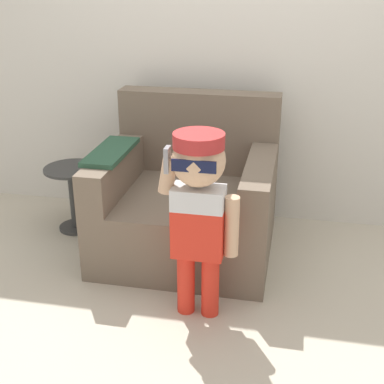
% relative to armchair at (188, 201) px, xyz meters
% --- Properties ---
extents(ground_plane, '(10.00, 10.00, 0.00)m').
position_rel_armchair_xyz_m(ground_plane, '(0.19, -0.16, -0.34)').
color(ground_plane, '#BCB29E').
extents(wall_back, '(10.00, 0.05, 2.60)m').
position_rel_armchair_xyz_m(wall_back, '(0.19, 0.62, 0.96)').
color(wall_back, silver).
rests_on(wall_back, ground_plane).
extents(armchair, '(1.13, 1.02, 1.00)m').
position_rel_armchair_xyz_m(armchair, '(0.00, 0.00, 0.00)').
color(armchair, '#6B5B4C').
rests_on(armchair, ground_plane).
extents(person_child, '(0.43, 0.32, 1.04)m').
position_rel_armchair_xyz_m(person_child, '(0.21, -0.73, 0.35)').
color(person_child, red).
rests_on(person_child, ground_plane).
extents(side_table, '(0.39, 0.39, 0.48)m').
position_rel_armchair_xyz_m(side_table, '(-0.86, 0.11, -0.05)').
color(side_table, '#333333').
rests_on(side_table, ground_plane).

